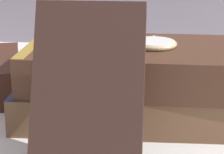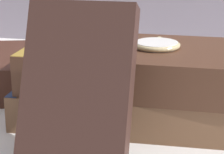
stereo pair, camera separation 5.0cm
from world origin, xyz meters
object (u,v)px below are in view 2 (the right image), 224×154
Objects in this scene: book_flat_top at (129,65)px; reading_glasses at (101,76)px; pocket_watch at (157,45)px; book_flat_bottom at (123,100)px; book_leaning_front at (77,94)px.

reading_glasses is (-0.06, 0.13, -0.06)m from book_flat_top.
pocket_watch reaches higher than reading_glasses.
pocket_watch reaches higher than book_flat_top.
book_flat_bottom is at bearing -177.22° from book_flat_top.
pocket_watch is at bearing -74.40° from reading_glasses.
book_leaning_front is 2.68× the size of pocket_watch.
book_flat_top is 0.04m from pocket_watch.
book_flat_top reaches higher than book_flat_bottom.
book_flat_top is 1.58× the size of book_leaning_front.
book_leaning_front reaches higher than book_flat_bottom.
book_flat_top is 0.15m from reading_glasses.
reading_glasses is (-0.09, 0.13, -0.08)m from pocket_watch.
book_flat_bottom reaches higher than reading_glasses.
pocket_watch is (0.05, 0.12, 0.02)m from book_leaning_front.
pocket_watch is (0.03, 0.00, 0.06)m from book_flat_bottom.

